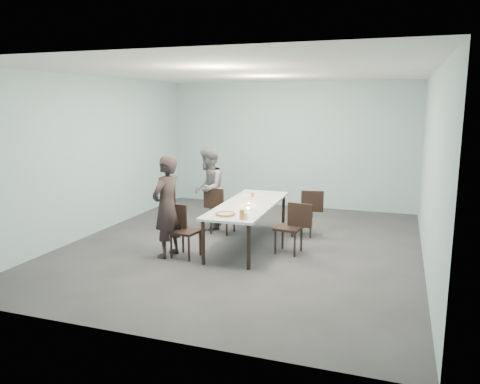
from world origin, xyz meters
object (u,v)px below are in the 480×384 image
(table, at_px, (248,207))
(chair_near_right, at_px, (293,224))
(diner_far, at_px, (208,189))
(side_plate, at_px, (246,209))
(tealight, at_px, (248,204))
(chair_near_left, at_px, (181,227))
(chair_far_right, at_px, (306,210))
(water_tumbler, at_px, (245,216))
(amber_tumbler, at_px, (252,195))
(diner_near, at_px, (167,207))
(pizza, at_px, (225,214))
(chair_far_left, at_px, (219,207))
(beer_glass, at_px, (242,215))

(table, height_order, chair_near_right, chair_near_right)
(diner_far, relative_size, side_plate, 9.06)
(chair_near_right, distance_m, tealight, 0.86)
(chair_near_left, relative_size, tealight, 15.54)
(tealight, bearing_deg, diner_far, 140.23)
(chair_far_right, distance_m, water_tumbler, 2.10)
(chair_near_left, bearing_deg, table, 57.05)
(amber_tumbler, bearing_deg, table, -79.22)
(chair_near_left, xyz_separation_m, water_tumbler, (1.13, -0.11, 0.29))
(side_plate, bearing_deg, chair_near_right, 15.04)
(diner_far, xyz_separation_m, amber_tumbler, (0.98, -0.20, -0.03))
(chair_far_right, bearing_deg, diner_near, 35.08)
(chair_near_right, bearing_deg, diner_far, -20.48)
(table, height_order, side_plate, side_plate)
(side_plate, bearing_deg, pizza, -107.69)
(chair_near_right, bearing_deg, chair_far_right, -82.63)
(chair_far_right, distance_m, side_plate, 1.57)
(chair_far_left, height_order, tealight, chair_far_left)
(chair_near_left, height_order, chair_near_right, same)
(chair_near_left, bearing_deg, chair_near_right, 31.62)
(diner_far, bearing_deg, chair_far_left, 44.85)
(chair_near_left, height_order, chair_far_left, same)
(chair_near_right, bearing_deg, beer_glass, 63.39)
(table, height_order, chair_far_left, chair_far_left)
(chair_far_left, xyz_separation_m, beer_glass, (1.06, -1.71, 0.32))
(tealight, bearing_deg, side_plate, -79.78)
(beer_glass, bearing_deg, water_tumbler, 58.53)
(water_tumbler, bearing_deg, side_plate, 106.61)
(chair_far_right, height_order, side_plate, chair_far_right)
(table, xyz_separation_m, water_tumbler, (0.29, -1.08, 0.10))
(diner_near, xyz_separation_m, water_tumbler, (1.35, -0.04, -0.04))
(chair_near_left, xyz_separation_m, diner_near, (-0.22, -0.08, 0.34))
(side_plate, distance_m, beer_glass, 0.72)
(side_plate, distance_m, water_tumbler, 0.68)
(chair_far_left, relative_size, tealight, 15.54)
(chair_far_left, xyz_separation_m, tealight, (0.85, -0.74, 0.27))
(pizza, bearing_deg, chair_near_left, -179.80)
(chair_near_left, bearing_deg, chair_far_left, 96.42)
(chair_near_left, height_order, chair_far_right, same)
(table, bearing_deg, pizza, -94.12)
(tealight, bearing_deg, amber_tumbler, 102.36)
(chair_near_right, bearing_deg, amber_tumbler, -33.03)
(table, relative_size, beer_glass, 17.48)
(diner_far, bearing_deg, water_tumbler, 26.67)
(chair_far_right, relative_size, side_plate, 4.83)
(table, bearing_deg, tealight, -71.97)
(table, distance_m, tealight, 0.19)
(chair_near_right, xyz_separation_m, diner_near, (-1.92, -0.82, 0.34))
(pizza, xyz_separation_m, side_plate, (0.17, 0.53, -0.01))
(diner_far, height_order, beer_glass, diner_far)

